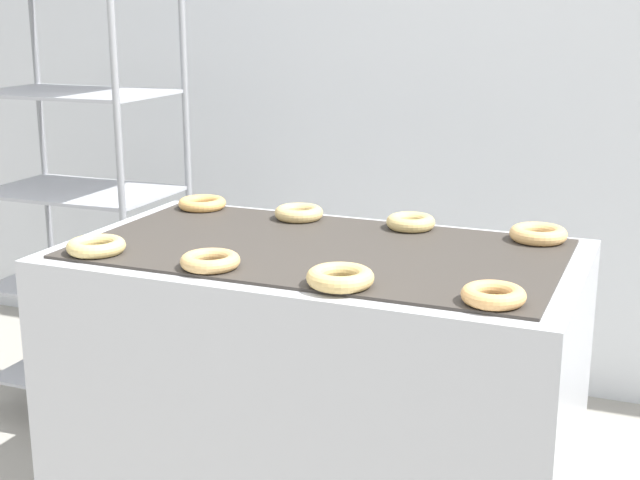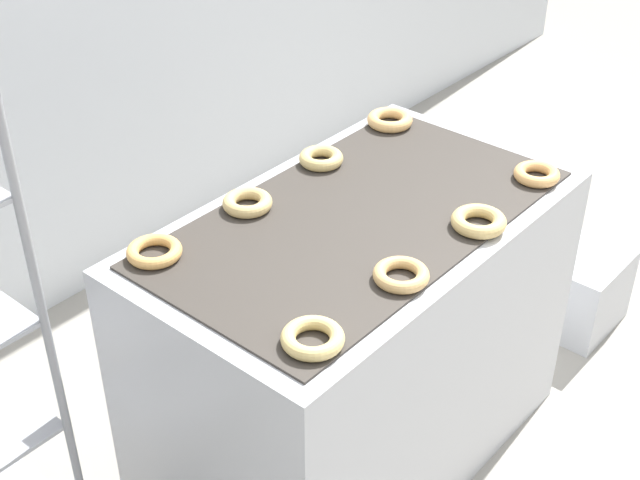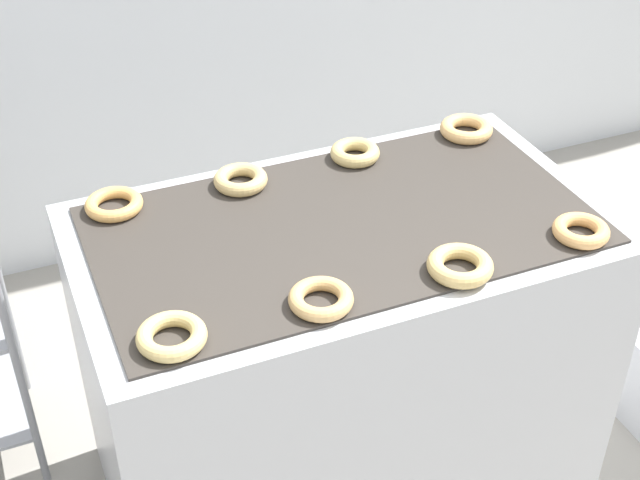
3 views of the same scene
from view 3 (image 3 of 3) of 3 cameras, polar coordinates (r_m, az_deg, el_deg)
name	(u,v)px [view 3 (image 3 of 3)]	position (r m, az deg, el deg)	size (l,w,h in m)	color
fryer_machine	(341,361)	(2.56, 1.32, -7.77)	(1.37, 0.78, 0.95)	#B7BABF
donut_near_left	(172,336)	(1.92, -9.48, -6.10)	(0.15, 0.15, 0.04)	#DCBE72
donut_near_midleft	(321,299)	(1.99, 0.06, -3.79)	(0.15, 0.15, 0.04)	tan
donut_near_midright	(460,266)	(2.11, 8.95, -1.63)	(0.16, 0.16, 0.04)	#D9B66C
donut_near_right	(581,231)	(2.30, 16.36, 0.58)	(0.14, 0.14, 0.04)	#E7AA63
donut_far_left	(114,204)	(2.37, -13.05, 2.25)	(0.15, 0.15, 0.03)	#EAAD5D
donut_far_midleft	(241,180)	(2.41, -5.11, 3.87)	(0.15, 0.15, 0.04)	tan
donut_far_midright	(355,153)	(2.53, 2.25, 5.61)	(0.14, 0.14, 0.04)	#D4B76F
donut_far_right	(466,129)	(2.69, 9.34, 7.03)	(0.16, 0.16, 0.04)	#EAB36C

